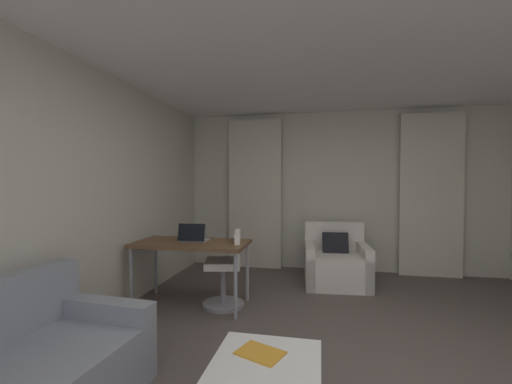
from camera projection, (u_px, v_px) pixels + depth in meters
The scene contains 11 objects.
ground_plane at pixel (357, 376), 2.41m from camera, with size 12.00×12.00×0.00m, color #564C47.
wall_window at pixel (338, 191), 5.34m from camera, with size 5.12×0.06×2.60m.
wall_left at pixel (62, 199), 2.87m from camera, with size 0.06×6.12×2.60m.
ceiling at pixel (361, 18), 2.33m from camera, with size 5.12×6.12×0.06m, color white.
curtain_left_panel at pixel (255, 194), 5.48m from camera, with size 0.90×0.06×2.50m.
curtain_right_panel at pixel (431, 195), 4.94m from camera, with size 0.90×0.06×2.50m.
armchair at pixel (336, 264), 4.59m from camera, with size 0.92×0.88×0.85m.
desk at pixel (191, 247), 3.79m from camera, with size 1.32×0.66×0.75m.
desk_chair at pixel (227, 273), 3.76m from camera, with size 0.48×0.48×0.88m.
laptop at pixel (194, 237), 3.82m from camera, with size 0.33×0.26×0.22m.
magazine_open at pixel (260, 353), 2.03m from camera, with size 0.33×0.29×0.01m.
Camera 1 is at (-0.27, -2.47, 1.44)m, focal length 22.70 mm.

